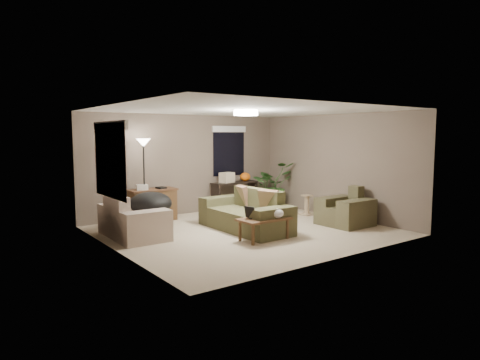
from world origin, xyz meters
TOP-DOWN VIEW (x-y plane):
  - room_shell at (0.00, 0.00)m, footprint 5.50×5.50m
  - main_sofa at (0.08, 0.08)m, footprint 0.95×2.20m
  - throw_pillows at (0.34, 0.08)m, footprint 0.36×1.40m
  - loveseat at (-2.13, 0.87)m, footprint 0.90×1.60m
  - armchair at (2.14, -0.85)m, footprint 0.95×1.00m
  - coffee_table at (-0.18, -0.82)m, footprint 1.00×0.55m
  - laptop at (-0.35, -0.72)m, footprint 0.42×0.33m
  - plastic_bag at (0.02, -0.97)m, footprint 0.28×0.26m
  - desk at (-1.13, 2.10)m, footprint 1.10×0.50m
  - desk_papers at (-1.28, 2.09)m, footprint 0.70×0.30m
  - console_table at (1.29, 2.20)m, footprint 1.30×0.40m
  - pumpkin at (1.64, 2.20)m, footprint 0.34×0.34m
  - cardboard_box at (1.04, 2.20)m, footprint 0.40×0.34m
  - papasan_chair at (-1.53, 1.32)m, footprint 0.92×0.92m
  - floor_lamp at (-1.33, 2.07)m, footprint 0.32×0.32m
  - ceiling_fixture at (0.00, 0.00)m, footprint 0.50×0.50m
  - houseplant at (2.23, 1.78)m, footprint 1.14×1.27m
  - cat_scratching_post at (2.33, 0.54)m, footprint 0.32×0.32m
  - window_left at (-2.73, 0.30)m, footprint 0.05×1.56m
  - window_back at (1.30, 2.48)m, footprint 1.06×0.05m

SIDE VIEW (x-z plane):
  - cat_scratching_post at x=2.33m, z-range -0.04..0.46m
  - main_sofa at x=0.08m, z-range -0.13..0.72m
  - loveseat at x=-2.13m, z-range -0.13..0.72m
  - armchair at x=2.14m, z-range -0.13..0.72m
  - coffee_table at x=-0.18m, z-range 0.15..0.57m
  - desk at x=-1.13m, z-range 0.00..0.75m
  - console_table at x=1.29m, z-range 0.06..0.81m
  - papasan_chair at x=-1.53m, z-range 0.07..0.86m
  - laptop at x=-0.35m, z-range 0.36..0.60m
  - houseplant at x=2.23m, z-range 0.00..0.99m
  - plastic_bag at x=0.02m, z-range 0.42..0.60m
  - throw_pillows at x=0.34m, z-range 0.42..0.88m
  - desk_papers at x=-1.28m, z-range 0.74..0.86m
  - pumpkin at x=1.64m, z-range 0.75..0.98m
  - cardboard_box at x=1.04m, z-range 0.75..1.01m
  - room_shell at x=0.00m, z-range -1.50..4.00m
  - floor_lamp at x=-1.33m, z-range 0.64..2.55m
  - window_left at x=-2.73m, z-range 1.12..2.45m
  - window_back at x=1.30m, z-range 1.12..2.45m
  - ceiling_fixture at x=0.00m, z-range 2.39..2.49m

